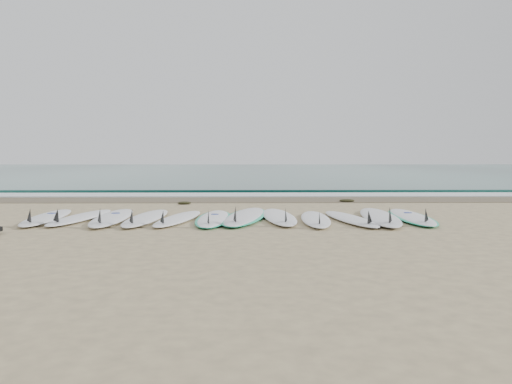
{
  "coord_description": "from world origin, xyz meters",
  "views": [
    {
      "loc": [
        0.36,
        -8.91,
        1.14
      ],
      "look_at": [
        0.49,
        1.42,
        0.4
      ],
      "focal_mm": 35.0,
      "sensor_mm": 36.0,
      "label": 1
    }
  ],
  "objects": [
    {
      "name": "ground",
      "position": [
        0.0,
        0.0,
        0.0
      ],
      "size": [
        120.0,
        120.0,
        0.0
      ],
      "primitive_type": "plane",
      "color": "tan"
    },
    {
      "name": "ocean",
      "position": [
        0.0,
        32.5,
        0.01
      ],
      "size": [
        120.0,
        55.0,
        0.03
      ],
      "primitive_type": "cube",
      "color": "#185148",
      "rests_on": "ground"
    },
    {
      "name": "wet_sand_band",
      "position": [
        0.0,
        4.1,
        0.01
      ],
      "size": [
        120.0,
        1.8,
        0.01
      ],
      "primitive_type": "cube",
      "color": "brown",
      "rests_on": "ground"
    },
    {
      "name": "foam_band",
      "position": [
        0.0,
        5.5,
        0.02
      ],
      "size": [
        120.0,
        1.4,
        0.04
      ],
      "primitive_type": "cube",
      "color": "silver",
      "rests_on": "ground"
    },
    {
      "name": "wave_crest",
      "position": [
        0.0,
        7.0,
        0.05
      ],
      "size": [
        120.0,
        1.0,
        0.1
      ],
      "primitive_type": "cube",
      "color": "#185148",
      "rests_on": "ground"
    },
    {
      "name": "surfboard_0",
      "position": [
        -3.28,
        -0.01,
        0.06
      ],
      "size": [
        0.8,
        2.63,
        0.33
      ],
      "rotation": [
        0.0,
        0.0,
        0.1
      ],
      "color": "silver",
      "rests_on": "ground"
    },
    {
      "name": "surfboard_1",
      "position": [
        -2.69,
        0.0,
        0.05
      ],
      "size": [
        0.76,
        2.52,
        0.32
      ],
      "rotation": [
        0.0,
        0.0,
        -0.1
      ],
      "color": "white",
      "rests_on": "ground"
    },
    {
      "name": "surfboard_2",
      "position": [
        -2.1,
        -0.06,
        0.06
      ],
      "size": [
        0.76,
        2.77,
        0.35
      ],
      "rotation": [
        0.0,
        0.0,
        0.07
      ],
      "color": "white",
      "rests_on": "ground"
    },
    {
      "name": "surfboard_3",
      "position": [
        -1.49,
        -0.1,
        0.06
      ],
      "size": [
        0.64,
        2.62,
        0.33
      ],
      "rotation": [
        0.0,
        0.0,
        -0.04
      ],
      "color": "white",
      "rests_on": "ground"
    },
    {
      "name": "surfboard_4",
      "position": [
        -0.92,
        -0.16,
        0.05
      ],
      "size": [
        0.85,
        2.42,
        0.3
      ],
      "rotation": [
        0.0,
        0.0,
        -0.16
      ],
      "color": "white",
      "rests_on": "ground"
    },
    {
      "name": "surfboard_5",
      "position": [
        -0.29,
        -0.12,
        0.05
      ],
      "size": [
        0.64,
        2.5,
        0.32
      ],
      "rotation": [
        0.0,
        0.0,
        -0.02
      ],
      "color": "white",
      "rests_on": "ground"
    },
    {
      "name": "surfboard_6",
      "position": [
        0.27,
        0.12,
        0.05
      ],
      "size": [
        1.11,
        2.96,
        0.37
      ],
      "rotation": [
        0.0,
        0.0,
        -0.15
      ],
      "color": "white",
      "rests_on": "ground"
    },
    {
      "name": "surfboard_7",
      "position": [
        0.89,
        0.04,
        0.06
      ],
      "size": [
        0.7,
        2.66,
        0.34
      ],
      "rotation": [
        0.0,
        0.0,
        0.06
      ],
      "color": "white",
      "rests_on": "ground"
    },
    {
      "name": "surfboard_8",
      "position": [
        1.51,
        -0.26,
        0.05
      ],
      "size": [
        0.63,
        2.4,
        0.3
      ],
      "rotation": [
        0.0,
        0.0,
        -0.06
      ],
      "color": "white",
      "rests_on": "ground"
    },
    {
      "name": "surfboard_9",
      "position": [
        2.14,
        -0.25,
        0.05
      ],
      "size": [
        0.85,
        2.43,
        0.3
      ],
      "rotation": [
        0.0,
        0.0,
        0.15
      ],
      "color": "white",
      "rests_on": "ground"
    },
    {
      "name": "surfboard_10",
      "position": [
        2.7,
        -0.05,
        0.06
      ],
      "size": [
        0.9,
        2.95,
        0.37
      ],
      "rotation": [
        0.0,
        0.0,
        -0.1
      ],
      "color": "white",
      "rests_on": "ground"
    },
    {
      "name": "surfboard_11",
      "position": [
        3.3,
        0.03,
        0.05
      ],
      "size": [
        0.81,
        2.65,
        0.33
      ],
      "rotation": [
        0.0,
        0.0,
        -0.07
      ],
      "color": "white",
      "rests_on": "ground"
    },
    {
      "name": "seaweed_near",
      "position": [
        -1.2,
        2.94,
        0.03
      ],
      "size": [
        0.33,
        0.26,
        0.06
      ],
      "primitive_type": "ellipsoid",
      "color": "black",
      "rests_on": "ground"
    },
    {
      "name": "seaweed_far",
      "position": [
        2.78,
        3.45,
        0.04
      ],
      "size": [
        0.38,
        0.29,
        0.07
      ],
      "primitive_type": "ellipsoid",
      "color": "black",
      "rests_on": "ground"
    }
  ]
}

